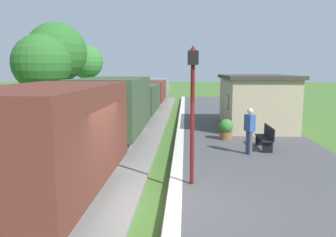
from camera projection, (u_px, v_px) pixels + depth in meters
The scene contains 16 objects.
ground_plane at pixel (157, 213), 7.67m from camera, with size 160.00×160.00×0.00m, color #47702D.
platform_slab at pixel (296, 211), 7.49m from camera, with size 6.00×60.00×0.25m, color #4C4C4F.
platform_edge_stripe at pixel (174, 203), 7.61m from camera, with size 0.36×60.00×0.01m, color silver.
track_ballast at pixel (56, 209), 7.79m from camera, with size 3.80×60.00×0.12m, color gray.
rail_near at pixel (86, 204), 7.73m from camera, with size 0.07×60.00×0.14m, color slate.
rail_far at pixel (27, 203), 7.81m from camera, with size 0.07×60.00×0.14m, color slate.
freight_train at pixel (134, 100), 19.48m from camera, with size 2.50×32.60×2.72m.
station_hut at pixel (255, 101), 17.70m from camera, with size 3.50×5.80×2.78m.
bench_near_hut at pixel (266, 137), 12.75m from camera, with size 0.42×1.50×0.91m.
bench_down_platform at pixel (232, 108), 22.31m from camera, with size 0.42×1.50×0.91m.
person_waiting at pixel (250, 129), 11.92m from camera, with size 0.38×0.45×1.71m.
potted_planter at pixel (226, 129), 14.51m from camera, with size 0.64×0.64×0.92m.
lamp_post_near at pixel (193, 90), 8.56m from camera, with size 0.28×0.28×3.70m.
tree_trackside_far at pixel (42, 64), 19.15m from camera, with size 3.40×3.40×5.38m.
tree_field_left at pixel (57, 53), 26.17m from camera, with size 4.75×4.75×7.03m.
tree_field_distant at pixel (86, 62), 34.47m from camera, with size 3.56×3.56×5.90m.
Camera 1 is at (0.65, -7.23, 3.34)m, focal length 35.06 mm.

